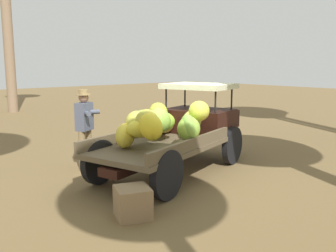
# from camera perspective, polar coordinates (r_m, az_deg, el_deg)

# --- Properties ---
(ground_plane) EXTENTS (60.00, 60.00, 0.00)m
(ground_plane) POSITION_cam_1_polar(r_m,az_deg,el_deg) (8.15, 1.56, -7.14)
(ground_plane) COLOR brown
(truck) EXTENTS (4.66, 2.72, 1.88)m
(truck) POSITION_cam_1_polar(r_m,az_deg,el_deg) (8.09, 1.53, -0.25)
(truck) COLOR black
(truck) RESTS_ON ground
(farmer) EXTENTS (0.57, 0.55, 1.79)m
(farmer) POSITION_cam_1_polar(r_m,az_deg,el_deg) (8.36, -12.73, 0.26)
(farmer) COLOR #8E744C
(farmer) RESTS_ON ground
(wooden_crate) EXTENTS (0.66, 0.66, 0.48)m
(wooden_crate) POSITION_cam_1_polar(r_m,az_deg,el_deg) (5.82, -5.48, -11.67)
(wooden_crate) COLOR olive
(wooden_crate) RESTS_ON ground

